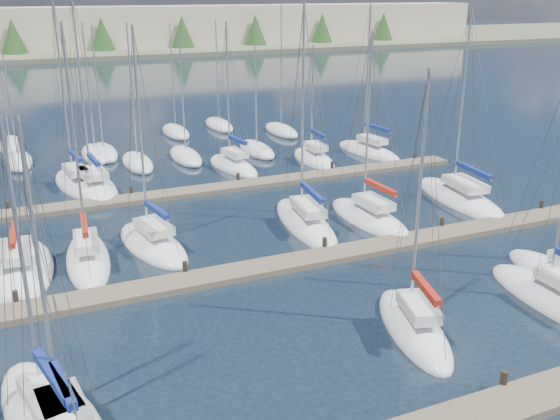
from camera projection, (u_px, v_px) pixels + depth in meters
name	position (u px, v px, depth m)	size (l,w,h in m)	color
ground	(116.00, 118.00, 70.49)	(400.00, 400.00, 0.00)	#192532
dock_mid	(264.00, 267.00, 32.53)	(44.00, 1.93, 1.10)	#6B5E4C
dock_far	(190.00, 192.00, 44.59)	(44.00, 1.93, 1.10)	#6B5E4C
sailboat_b	(51.00, 420.00, 21.00)	(4.29, 8.66, 11.56)	white
sailboat_m	(460.00, 198.00, 43.22)	(4.20, 10.16, 13.52)	white
sailboat_k	(305.00, 223.00, 38.66)	(3.72, 9.54, 14.01)	white
sailboat_h	(21.00, 269.00, 32.29)	(3.88, 8.64, 14.03)	white
sailboat_i	(88.00, 259.00, 33.46)	(2.93, 8.14, 13.15)	white
sailboat_l	(369.00, 218.00, 39.45)	(2.89, 8.16, 12.32)	white
sailboat_e	(560.00, 301.00, 28.96)	(3.03, 8.71, 13.67)	white
sailboat_j	(153.00, 244.00, 35.44)	(3.88, 7.93, 12.89)	white
sailboat_r	(369.00, 151.00, 55.51)	(3.41, 8.44, 13.47)	white
sailboat_o	(94.00, 187.00, 45.55)	(3.57, 8.49, 15.42)	white
sailboat_n	(76.00, 183.00, 46.37)	(3.39, 8.23, 14.43)	white
sailboat_p	(233.00, 166.00, 51.02)	(3.30, 7.35, 12.27)	white
sailboat_d	(414.00, 328.00, 26.70)	(4.02, 7.37, 11.80)	white
sailboat_q	(314.00, 159.00, 53.16)	(2.91, 7.06, 10.35)	white
distant_boats	(98.00, 152.00, 54.75)	(36.93, 20.75, 13.30)	#9EA0A5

